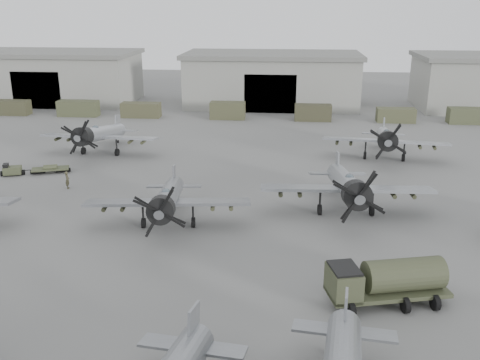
# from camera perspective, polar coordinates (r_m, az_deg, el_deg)

# --- Properties ---
(ground) EXTENTS (220.00, 220.00, 0.00)m
(ground) POSITION_cam_1_polar(r_m,az_deg,el_deg) (32.87, -0.78, -11.77)
(ground) COLOR slate
(ground) RESTS_ON ground
(hangar_left) EXTENTS (29.00, 14.80, 8.70)m
(hangar_left) POSITION_cam_1_polar(r_m,az_deg,el_deg) (99.87, -19.32, 10.39)
(hangar_left) COLOR gray
(hangar_left) RESTS_ON ground
(hangar_center) EXTENTS (29.00, 14.80, 8.70)m
(hangar_center) POSITION_cam_1_polar(r_m,az_deg,el_deg) (91.08, 3.42, 10.69)
(hangar_center) COLOR gray
(hangar_center) RESTS_ON ground
(support_truck_0) EXTENTS (6.65, 2.20, 2.24)m
(support_truck_0) POSITION_cam_1_polar(r_m,az_deg,el_deg) (90.81, -23.50, 7.11)
(support_truck_0) COLOR #3B3B27
(support_truck_0) RESTS_ON ground
(support_truck_1) EXTENTS (6.12, 2.20, 2.37)m
(support_truck_1) POSITION_cam_1_polar(r_m,az_deg,el_deg) (85.99, -16.86, 7.33)
(support_truck_1) COLOR #42462E
(support_truck_1) RESTS_ON ground
(support_truck_2) EXTENTS (5.84, 2.20, 2.21)m
(support_truck_2) POSITION_cam_1_polar(r_m,az_deg,el_deg) (82.84, -10.52, 7.36)
(support_truck_2) COLOR #44432C
(support_truck_2) RESTS_ON ground
(support_truck_3) EXTENTS (5.18, 2.20, 2.53)m
(support_truck_3) POSITION_cam_1_polar(r_m,az_deg,el_deg) (80.25, -1.33, 7.42)
(support_truck_3) COLOR #44452D
(support_truck_3) RESTS_ON ground
(support_truck_4) EXTENTS (5.36, 2.20, 2.36)m
(support_truck_4) POSITION_cam_1_polar(r_m,az_deg,el_deg) (79.82, 7.78, 7.14)
(support_truck_4) COLOR #3A3926
(support_truck_4) RESTS_ON ground
(support_truck_5) EXTENTS (5.46, 2.20, 2.05)m
(support_truck_5) POSITION_cam_1_polar(r_m,az_deg,el_deg) (81.24, 16.28, 6.66)
(support_truck_5) COLOR #45482F
(support_truck_5) RESTS_ON ground
(support_truck_6) EXTENTS (5.31, 2.20, 2.26)m
(support_truck_6) POSITION_cam_1_polar(r_m,az_deg,el_deg) (83.69, 23.05, 6.33)
(support_truck_6) COLOR #43482F
(support_truck_6) RESTS_ON ground
(aircraft_mid_1) EXTENTS (12.80, 11.52, 5.09)m
(aircraft_mid_1) POSITION_cam_1_polar(r_m,az_deg,el_deg) (40.94, -7.77, -2.08)
(aircraft_mid_1) COLOR gray
(aircraft_mid_1) RESTS_ON ground
(aircraft_mid_2) EXTENTS (14.04, 12.63, 5.61)m
(aircraft_mid_2) POSITION_cam_1_polar(r_m,az_deg,el_deg) (43.73, 11.40, -0.61)
(aircraft_mid_2) COLOR #919499
(aircraft_mid_2) RESTS_ON ground
(aircraft_far_0) EXTENTS (13.42, 12.08, 5.36)m
(aircraft_far_0) POSITION_cam_1_polar(r_m,az_deg,el_deg) (62.46, -14.89, 4.74)
(aircraft_far_0) COLOR #9FA2A8
(aircraft_far_0) RESTS_ON ground
(aircraft_far_1) EXTENTS (13.70, 12.33, 5.44)m
(aircraft_far_1) POSITION_cam_1_polar(r_m,az_deg,el_deg) (60.44, 15.27, 4.30)
(aircraft_far_1) COLOR #9FA2A8
(aircraft_far_1) RESTS_ON ground
(fuel_tanker) EXTENTS (7.29, 4.38, 2.68)m
(fuel_tanker) POSITION_cam_1_polar(r_m,az_deg,el_deg) (32.10, 15.37, -10.15)
(fuel_tanker) COLOR #3A3E28
(fuel_tanker) RESTS_ON ground
(tug_trailer) EXTENTS (6.33, 3.14, 1.27)m
(tug_trailer) POSITION_cam_1_polar(r_m,az_deg,el_deg) (58.13, -21.78, 1.02)
(tug_trailer) COLOR #3F452D
(tug_trailer) RESTS_ON ground
(ground_crew) EXTENTS (0.57, 0.70, 1.65)m
(ground_crew) POSITION_cam_1_polar(r_m,az_deg,el_deg) (52.31, -17.93, 0.01)
(ground_crew) COLOR #423F2B
(ground_crew) RESTS_ON ground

